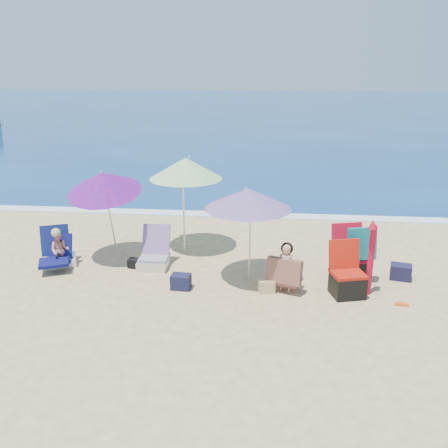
# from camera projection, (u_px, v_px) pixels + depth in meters

# --- Properties ---
(ground) EXTENTS (120.00, 120.00, 0.00)m
(ground) POSITION_uv_depth(u_px,v_px,m) (235.00, 301.00, 8.41)
(ground) COLOR #D8BC84
(ground) RESTS_ON ground
(sea) EXTENTS (120.00, 80.00, 0.12)m
(sea) POSITION_uv_depth(u_px,v_px,m) (267.00, 107.00, 50.96)
(sea) COLOR navy
(sea) RESTS_ON ground
(foam) EXTENTS (120.00, 0.50, 0.04)m
(foam) POSITION_uv_depth(u_px,v_px,m) (249.00, 215.00, 13.23)
(foam) COLOR white
(foam) RESTS_ON ground
(umbrella_turquoise) EXTENTS (1.66, 1.66, 1.87)m
(umbrella_turquoise) POSITION_uv_depth(u_px,v_px,m) (248.00, 199.00, 8.72)
(umbrella_turquoise) COLOR silver
(umbrella_turquoise) RESTS_ON ground
(umbrella_striped) EXTENTS (2.05, 2.05, 2.14)m
(umbrella_striped) POSITION_uv_depth(u_px,v_px,m) (186.00, 168.00, 10.25)
(umbrella_striped) COLOR white
(umbrella_striped) RESTS_ON ground
(umbrella_blue) EXTENTS (1.60, 1.65, 2.09)m
(umbrella_blue) POSITION_uv_depth(u_px,v_px,m) (103.00, 182.00, 9.69)
(umbrella_blue) COLOR silver
(umbrella_blue) RESTS_ON ground
(furled_umbrella) EXTENTS (0.20, 0.24, 1.46)m
(furled_umbrella) POSITION_uv_depth(u_px,v_px,m) (371.00, 253.00, 8.41)
(furled_umbrella) COLOR #B00C27
(furled_umbrella) RESTS_ON ground
(chair_navy) EXTENTS (0.83, 1.07, 0.82)m
(chair_navy) POSITION_uv_depth(u_px,v_px,m) (58.00, 256.00, 9.86)
(chair_navy) COLOR #0C0F48
(chair_navy) RESTS_ON ground
(chair_rainbow) EXTENTS (0.61, 0.75, 0.82)m
(chair_rainbow) POSITION_uv_depth(u_px,v_px,m) (154.00, 257.00, 9.81)
(chair_rainbow) COLOR #DA794D
(chair_rainbow) RESTS_ON ground
(camp_chair_left) EXTENTS (0.69, 0.69, 0.99)m
(camp_chair_left) POSITION_uv_depth(u_px,v_px,m) (347.00, 280.00, 8.55)
(camp_chair_left) COLOR #A81B0C
(camp_chair_left) RESTS_ON ground
(camp_chair_right) EXTENTS (0.83, 0.90, 1.12)m
(camp_chair_right) POSITION_uv_depth(u_px,v_px,m) (353.00, 260.00, 9.15)
(camp_chair_right) COLOR #A10B25
(camp_chair_right) RESTS_ON ground
(person_center) EXTENTS (0.71, 0.65, 0.94)m
(person_center) POSITION_uv_depth(u_px,v_px,m) (285.00, 269.00, 8.63)
(person_center) COLOR tan
(person_center) RESTS_ON ground
(person_left) EXTENTS (0.56, 0.65, 0.86)m
(person_left) POSITION_uv_depth(u_px,v_px,m) (60.00, 250.00, 9.70)
(person_left) COLOR tan
(person_left) RESTS_ON ground
(bag_navy_a) EXTENTS (0.38, 0.28, 0.28)m
(bag_navy_a) POSITION_uv_depth(u_px,v_px,m) (181.00, 282.00, 8.84)
(bag_navy_a) COLOR #171934
(bag_navy_a) RESTS_ON ground
(bag_black_a) EXTENTS (0.28, 0.23, 0.19)m
(bag_black_a) POSITION_uv_depth(u_px,v_px,m) (135.00, 263.00, 9.79)
(bag_black_a) COLOR black
(bag_black_a) RESTS_ON ground
(bag_tan) EXTENTS (0.33, 0.27, 0.24)m
(bag_tan) POSITION_uv_depth(u_px,v_px,m) (266.00, 286.00, 8.71)
(bag_tan) COLOR tan
(bag_tan) RESTS_ON ground
(bag_navy_b) EXTENTS (0.45, 0.38, 0.29)m
(bag_navy_b) POSITION_uv_depth(u_px,v_px,m) (401.00, 272.00, 9.25)
(bag_navy_b) COLOR black
(bag_navy_b) RESTS_ON ground
(orange_item) EXTENTS (0.24, 0.13, 0.03)m
(orange_item) POSITION_uv_depth(u_px,v_px,m) (402.00, 304.00, 8.25)
(orange_item) COLOR #E04C17
(orange_item) RESTS_ON ground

